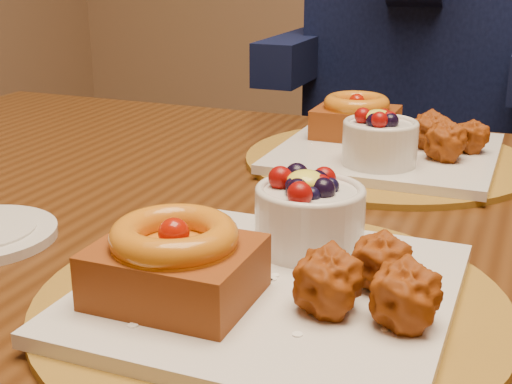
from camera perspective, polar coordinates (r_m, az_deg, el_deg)
dining_table at (r=0.80m, az=6.79°, el=-7.11°), size 1.60×0.90×0.76m
place_setting_near at (r=0.57m, az=1.11°, el=-6.31°), size 0.38×0.38×0.09m
place_setting_far at (r=0.96m, az=10.26°, el=3.76°), size 0.38×0.38×0.09m
chair_far at (r=1.70m, az=12.98°, el=1.36°), size 0.55×0.55×0.96m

